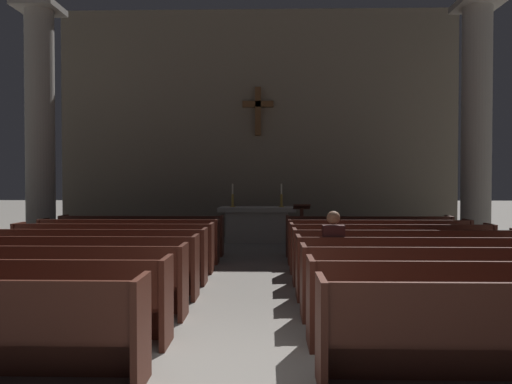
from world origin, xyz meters
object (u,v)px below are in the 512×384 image
Objects in this scene: lone_worshipper at (333,253)px; pew_left_row_6 at (114,247)px; pew_right_row_2 at (490,303)px; column_left_second at (40,130)px; altar at (257,223)px; candlestick_left at (233,200)px; pew_right_row_7 at (378,242)px; pew_right_row_5 at (406,257)px; column_right_second at (476,129)px; pew_right_row_3 at (453,283)px; lectern at (302,227)px; pew_left_row_3 at (38,281)px; pew_left_row_5 at (95,256)px; pew_left_row_8 at (142,235)px; pew_right_row_6 at (391,248)px; pew_right_row_8 at (368,236)px; pew_left_row_7 at (130,241)px; pew_left_row_4 at (71,266)px; pew_right_row_4 at (426,268)px; candlestick_right at (281,200)px.

pew_left_row_6 is at bearing 152.13° from lone_worshipper.
column_left_second is at bearing 137.17° from pew_right_row_2.
candlestick_left is at bearing 180.00° from altar.
pew_right_row_7 is 0.60× the size of column_left_second.
column_right_second is at bearing 56.26° from pew_right_row_5.
candlestick_left is at bearing 168.76° from column_right_second.
pew_right_row_3 is (5.29, -3.17, 0.00)m from pew_left_row_6.
pew_right_row_3 is 3.31× the size of lectern.
pew_left_row_3 is 3.17m from pew_left_row_6.
pew_left_row_5 is 0.60× the size of column_left_second.
pew_right_row_2 is at bearing -50.16° from pew_left_row_8.
pew_right_row_6 is (0.00, 1.06, 0.00)m from pew_right_row_5.
pew_left_row_6 is 5.70m from pew_right_row_8.
pew_left_row_7 is at bearing 90.00° from pew_left_row_6.
pew_left_row_5 is at bearing -151.35° from column_right_second.
pew_right_row_8 is (5.29, 4.23, 0.00)m from pew_left_row_4.
pew_left_row_6 and pew_right_row_3 have the same top height.
lectern reaches higher than altar.
pew_left_row_4 is 7.37m from altar.
pew_left_row_8 is (0.00, 1.06, 0.00)m from pew_left_row_7.
pew_left_row_5 and pew_right_row_4 have the same top height.
pew_right_row_5 is at bearing 21.78° from pew_left_row_3.
pew_right_row_7 is at bearing -16.32° from column_left_second.
lone_worshipper is (6.97, -5.57, -2.41)m from column_left_second.
pew_left_row_6 is 5.33m from column_left_second.
candlestick_left is at bearing 115.94° from pew_right_row_4.
candlestick_right is (-1.95, 6.88, 0.75)m from pew_right_row_4.
pew_left_row_7 is at bearing 90.00° from pew_left_row_3.
pew_right_row_2 is 9.38m from altar.
pew_right_row_5 is 0.60× the size of column_right_second.
pew_left_row_6 and pew_left_row_7 have the same top height.
candlestick_left is at bearing 112.86° from pew_right_row_3.
pew_left_row_4 is at bearing 90.00° from pew_left_row_3.
altar is 0.98m from candlestick_right.
lone_worshipper is (3.92, 1.10, 0.22)m from pew_left_row_3.
pew_left_row_3 is at bearing -135.04° from pew_right_row_8.
pew_right_row_3 is (5.29, -5.28, 0.00)m from pew_left_row_8.
altar is (-2.65, 8.99, 0.06)m from pew_right_row_2.
pew_right_row_5 is 2.89× the size of lone_worshipper.
pew_left_row_3 is 1.00× the size of pew_right_row_8.
candlestick_right is at bearing 64.06° from pew_left_row_4.
pew_left_row_3 and pew_right_row_5 have the same top height.
lectern is (-1.45, 6.74, 0.07)m from pew_right_row_3.
pew_left_row_8 is at bearing 149.07° from pew_right_row_5.
pew_right_row_4 is 0.60× the size of column_right_second.
pew_left_row_7 is 5.03m from lone_worshipper.
column_right_second is 7.50m from lone_worshipper.
lectern reaches higher than pew_left_row_6.
pew_left_row_6 is 2.89× the size of lone_worshipper.
candlestick_right reaches higher than pew_right_row_7.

